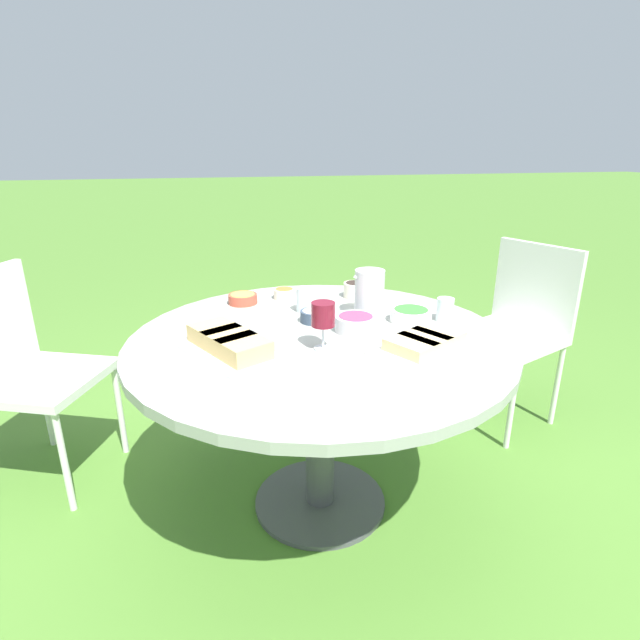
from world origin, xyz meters
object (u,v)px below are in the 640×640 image
water_pitcher (369,293)px  wine_glass (323,316)px  chair_near_right (22,361)px  chair_near_left (518,320)px  dining_table (320,362)px

water_pitcher → wine_glass: bearing=49.6°
chair_near_right → chair_near_left: bearing=-179.8°
dining_table → chair_near_left: bearing=-157.4°
dining_table → water_pitcher: bearing=-142.8°
chair_near_right → water_pitcher: bearing=168.6°
dining_table → water_pitcher: 0.35m
chair_near_left → water_pitcher: water_pitcher is taller
wine_glass → dining_table: bearing=-97.9°
dining_table → wine_glass: bearing=82.1°
dining_table → chair_near_left: 1.20m
chair_near_right → wine_glass: (-1.10, 0.57, 0.30)m
dining_table → chair_near_right: size_ratio=1.50×
wine_glass → chair_near_left: bearing=-152.8°
chair_near_right → wine_glass: bearing=152.7°
dining_table → wine_glass: size_ratio=8.29×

